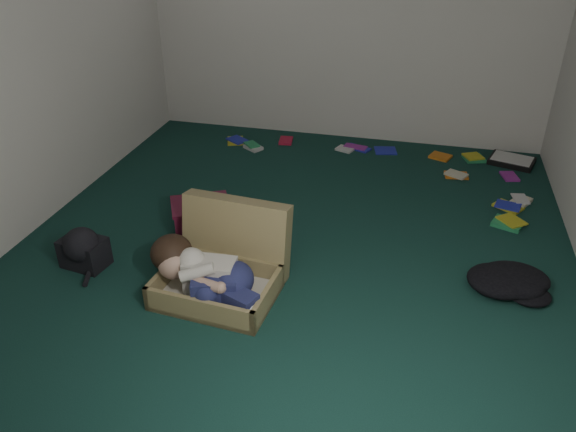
% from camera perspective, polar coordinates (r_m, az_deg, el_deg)
% --- Properties ---
extents(floor, '(4.50, 4.50, 0.00)m').
position_cam_1_polar(floor, '(4.14, 0.50, -3.20)').
color(floor, '#12342D').
rests_on(floor, ground).
extents(wall_back, '(4.50, 0.00, 4.50)m').
position_cam_1_polar(wall_back, '(5.76, 6.15, 20.18)').
color(wall_back, white).
rests_on(wall_back, ground).
extents(wall_front, '(4.50, 0.00, 4.50)m').
position_cam_1_polar(wall_front, '(1.68, -17.70, -6.65)').
color(wall_front, white).
rests_on(wall_front, ground).
extents(wall_left, '(0.00, 4.50, 4.50)m').
position_cam_1_polar(wall_left, '(4.48, -26.04, 14.68)').
color(wall_left, white).
rests_on(wall_left, ground).
extents(suitcase, '(0.80, 0.78, 0.54)m').
position_cam_1_polar(suitcase, '(3.69, -6.41, -4.90)').
color(suitcase, '#998854').
rests_on(suitcase, floor).
extents(person, '(0.79, 0.43, 0.34)m').
position_cam_1_polar(person, '(3.55, -8.45, -5.76)').
color(person, silver).
rests_on(person, suitcase).
extents(maroon_bin, '(0.53, 0.49, 0.29)m').
position_cam_1_polar(maroon_bin, '(4.23, -8.76, -0.40)').
color(maroon_bin, maroon).
rests_on(maroon_bin, floor).
extents(backpack, '(0.42, 0.35, 0.23)m').
position_cam_1_polar(backpack, '(4.13, -20.00, -3.39)').
color(backpack, black).
rests_on(backpack, floor).
extents(clothing_pile, '(0.54, 0.47, 0.16)m').
position_cam_1_polar(clothing_pile, '(3.93, 21.82, -6.33)').
color(clothing_pile, black).
rests_on(clothing_pile, floor).
extents(paper_tray, '(0.47, 0.40, 0.06)m').
position_cam_1_polar(paper_tray, '(5.84, 21.77, 5.24)').
color(paper_tray, black).
rests_on(paper_tray, floor).
extents(book_scatter, '(2.95, 1.48, 0.02)m').
position_cam_1_polar(book_scatter, '(5.50, 11.89, 5.11)').
color(book_scatter, gold).
rests_on(book_scatter, floor).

